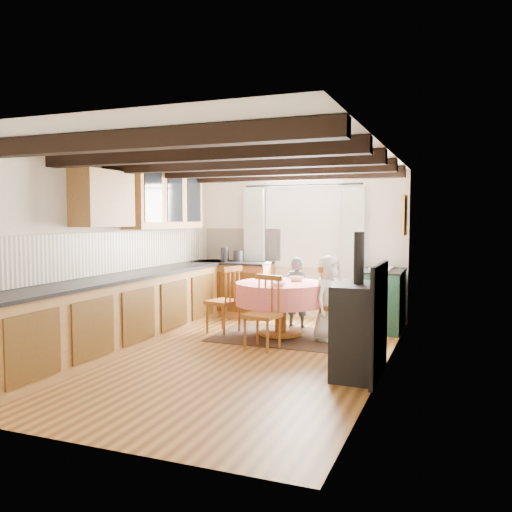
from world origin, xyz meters
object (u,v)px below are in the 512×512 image
at_px(chair_left, 223,299).
at_px(aga_range, 381,299).
at_px(chair_right, 339,304).
at_px(cast_iron_stove, 358,305).
at_px(child_far, 297,292).
at_px(child_right, 328,298).
at_px(dining_table, 281,310).
at_px(cup, 279,281).
at_px(chair_near, 262,313).

distance_m(chair_left, aga_range, 2.34).
relative_size(chair_right, cast_iron_stove, 0.67).
xyz_separation_m(child_far, child_right, (0.65, -0.68, 0.05)).
relative_size(aga_range, child_far, 0.93).
bearing_deg(dining_table, cast_iron_stove, -47.71).
bearing_deg(cup, aga_range, 44.33).
bearing_deg(dining_table, child_far, 87.16).
relative_size(aga_range, child_right, 0.85).
height_order(chair_near, child_right, child_right).
height_order(chair_right, cast_iron_stove, cast_iron_stove).
height_order(chair_left, child_right, child_right).
height_order(aga_range, child_far, child_far).
bearing_deg(chair_right, aga_range, -2.63).
bearing_deg(chair_right, cup, 121.58).
height_order(chair_near, chair_right, chair_right).
relative_size(chair_near, child_far, 0.88).
distance_m(chair_left, child_far, 1.15).
bearing_deg(child_far, chair_left, 43.85).
bearing_deg(dining_table, chair_right, -1.44).
distance_m(cast_iron_stove, cup, 1.85).
bearing_deg(cast_iron_stove, chair_near, 152.22).
height_order(dining_table, cup, cup).
bearing_deg(cup, chair_left, 172.25).
relative_size(cast_iron_stove, cup, 14.87).
xyz_separation_m(chair_left, chair_right, (1.68, 0.05, 0.02)).
relative_size(dining_table, chair_near, 1.34).
distance_m(chair_left, cast_iron_stove, 2.63).
height_order(dining_table, chair_left, chair_left).
relative_size(chair_near, chair_left, 0.96).
height_order(chair_right, child_right, child_right).
bearing_deg(child_right, cast_iron_stove, -140.01).
bearing_deg(dining_table, child_right, -1.66).
distance_m(dining_table, aga_range, 1.59).
bearing_deg(chair_near, dining_table, 101.34).
bearing_deg(aga_range, dining_table, -141.45).
height_order(chair_near, chair_left, chair_left).
distance_m(chair_right, cup, 0.87).
bearing_deg(aga_range, child_far, -164.95).
distance_m(chair_left, chair_right, 1.68).
distance_m(aga_range, child_right, 1.16).
distance_m(chair_right, aga_range, 1.09).
relative_size(dining_table, cast_iron_stove, 0.83).
relative_size(chair_near, aga_range, 0.95).
xyz_separation_m(dining_table, cast_iron_stove, (1.35, -1.49, 0.38)).
bearing_deg(cup, cast_iron_stove, -44.49).
xyz_separation_m(aga_range, cup, (-1.21, -1.18, 0.35)).
bearing_deg(child_right, dining_table, 103.89).
bearing_deg(child_far, cup, 94.06).
bearing_deg(chair_right, cast_iron_stove, -140.87).
bearing_deg(child_far, cast_iron_stove, 125.55).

